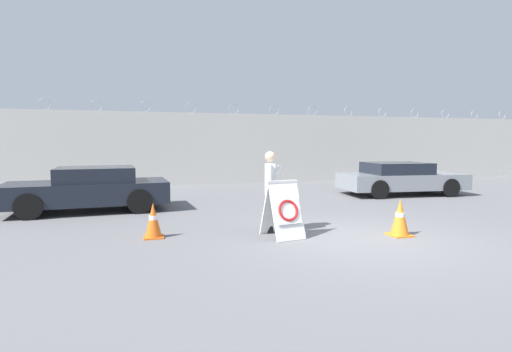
% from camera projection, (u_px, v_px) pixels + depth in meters
% --- Properties ---
extents(ground_plane, '(90.00, 90.00, 0.00)m').
position_uv_depth(ground_plane, '(364.00, 239.00, 7.89)').
color(ground_plane, slate).
extents(perimeter_wall, '(36.00, 0.30, 3.68)m').
position_uv_depth(perimeter_wall, '(234.00, 149.00, 18.41)').
color(perimeter_wall, beige).
rests_on(perimeter_wall, ground_plane).
extents(barricade_sign, '(0.76, 0.90, 1.15)m').
position_uv_depth(barricade_sign, '(284.00, 209.00, 8.01)').
color(barricade_sign, white).
rests_on(barricade_sign, ground_plane).
extents(security_guard, '(0.52, 0.61, 1.72)m').
position_uv_depth(security_guard, '(270.00, 188.00, 8.43)').
color(security_guard, black).
rests_on(security_guard, ground_plane).
extents(traffic_cone_near, '(0.39, 0.39, 0.71)m').
position_uv_depth(traffic_cone_near, '(153.00, 220.00, 7.97)').
color(traffic_cone_near, orange).
rests_on(traffic_cone_near, ground_plane).
extents(traffic_cone_mid, '(0.43, 0.43, 0.76)m').
position_uv_depth(traffic_cone_mid, '(400.00, 218.00, 8.15)').
color(traffic_cone_mid, orange).
rests_on(traffic_cone_mid, ground_plane).
extents(parked_car_front_coupe, '(4.35, 2.15, 1.22)m').
position_uv_depth(parked_car_front_coupe, '(90.00, 189.00, 11.07)').
color(parked_car_front_coupe, black).
rests_on(parked_car_front_coupe, ground_plane).
extents(parked_car_far_side, '(4.52, 2.30, 1.18)m').
position_uv_depth(parked_car_far_side, '(400.00, 178.00, 14.55)').
color(parked_car_far_side, black).
rests_on(parked_car_far_side, ground_plane).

